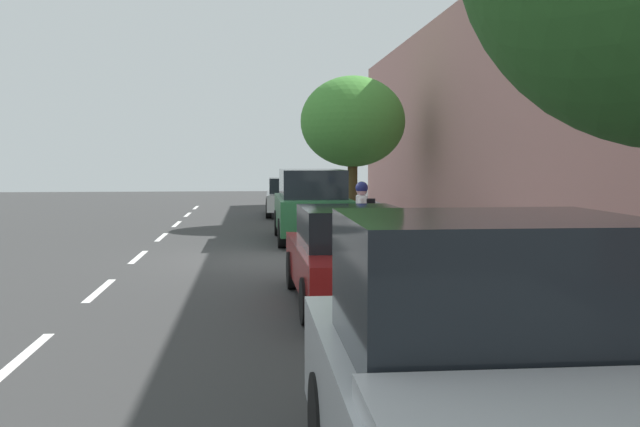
% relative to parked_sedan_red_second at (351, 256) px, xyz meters
% --- Properties ---
extents(ground, '(68.49, 68.49, 0.00)m').
position_rel_parked_sedan_red_second_xyz_m(ground, '(-1.01, 5.01, -0.75)').
color(ground, '#353535').
extents(sidewalk, '(3.44, 42.81, 0.17)m').
position_rel_parked_sedan_red_second_xyz_m(sidewalk, '(2.87, 5.01, -0.67)').
color(sidewalk, '#979299').
rests_on(sidewalk, ground).
extents(curb_edge, '(0.16, 42.81, 0.17)m').
position_rel_parked_sedan_red_second_xyz_m(curb_edge, '(1.07, 5.01, -0.67)').
color(curb_edge, gray).
rests_on(curb_edge, ground).
extents(lane_stripe_centre, '(0.14, 40.00, 0.01)m').
position_rel_parked_sedan_red_second_xyz_m(lane_stripe_centre, '(-4.21, 3.61, -0.75)').
color(lane_stripe_centre, white).
rests_on(lane_stripe_centre, ground).
extents(lane_stripe_bike_edge, '(0.12, 42.81, 0.01)m').
position_rel_parked_sedan_red_second_xyz_m(lane_stripe_bike_edge, '(-0.40, 5.01, -0.75)').
color(lane_stripe_bike_edge, white).
rests_on(lane_stripe_bike_edge, ground).
extents(building_facade, '(0.50, 42.81, 7.00)m').
position_rel_parked_sedan_red_second_xyz_m(building_facade, '(4.84, 5.01, 2.75)').
color(building_facade, tan).
rests_on(building_facade, ground).
extents(parked_sedan_red_second, '(1.91, 4.43, 1.52)m').
position_rel_parked_sedan_red_second_xyz_m(parked_sedan_red_second, '(0.00, 0.00, 0.00)').
color(parked_sedan_red_second, maroon).
rests_on(parked_sedan_red_second, ground).
extents(parked_suv_green_mid, '(1.97, 4.70, 1.99)m').
position_rel_parked_sedan_red_second_xyz_m(parked_suv_green_mid, '(0.08, 8.59, 0.27)').
color(parked_suv_green_mid, '#1E512D').
rests_on(parked_suv_green_mid, ground).
extents(parked_sedan_white_far, '(1.91, 4.44, 1.52)m').
position_rel_parked_sedan_red_second_xyz_m(parked_sedan_white_far, '(-0.10, 17.49, 0.00)').
color(parked_sedan_white_far, white).
rests_on(parked_sedan_white_far, ground).
extents(bicycle_at_curb, '(1.76, 0.46, 0.77)m').
position_rel_parked_sedan_red_second_xyz_m(bicycle_at_curb, '(0.61, 4.56, -0.37)').
color(bicycle_at_curb, black).
rests_on(bicycle_at_curb, ground).
extents(cyclist_with_backpack, '(0.47, 0.61, 1.80)m').
position_rel_parked_sedan_red_second_xyz_m(cyclist_with_backpack, '(0.83, 4.11, 0.36)').
color(cyclist_with_backpack, '#C6B284').
rests_on(cyclist_with_backpack, ground).
extents(street_tree_mid_block, '(3.60, 3.60, 4.96)m').
position_rel_parked_sedan_red_second_xyz_m(street_tree_mid_block, '(1.91, 13.33, 2.80)').
color(street_tree_mid_block, '#4D3D20').
rests_on(street_tree_mid_block, sidewalk).
extents(fire_hydrant, '(0.22, 0.22, 0.84)m').
position_rel_parked_sedan_red_second_xyz_m(fire_hydrant, '(1.50, -0.36, -0.16)').
color(fire_hydrant, red).
rests_on(fire_hydrant, sidewalk).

